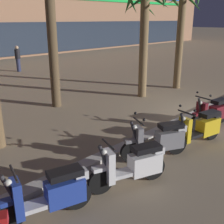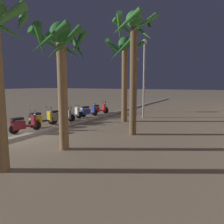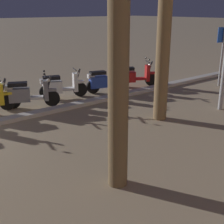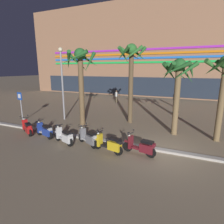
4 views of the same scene
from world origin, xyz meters
TOP-DOWN VIEW (x-y plane):
  - ground_plane at (0.00, 0.00)m, footprint 200.00×200.00m
  - curb_strip at (0.00, 0.14)m, footprint 60.00×0.36m
  - mall_facade_backdrop at (2.89, 26.15)m, footprint 59.45×14.20m
  - scooter_red_gap_after_mid at (-8.53, -0.74)m, footprint 1.62×0.97m
  - scooter_blue_mid_centre at (-7.02, -0.76)m, footprint 1.69×0.74m
  - scooter_white_last_in_row at (-5.25, -1.11)m, footprint 1.68×0.82m
  - scooter_grey_tail_end at (-3.88, -0.77)m, footprint 1.64×0.93m
  - scooter_yellow_second_in_line at (-2.44, -1.10)m, footprint 1.84×0.69m
  - scooter_maroon_mid_rear at (-0.88, -0.71)m, footprint 1.79×0.66m
  - crossing_sign at (-11.45, 1.40)m, footprint 0.60×0.16m
  - palm_tree_near_sign at (-3.22, 4.66)m, footprint 2.27×2.33m
  - palm_tree_by_mall_entrance at (0.32, 3.17)m, footprint 2.25×2.19m
  - palm_tree_mid_walkway at (2.78, 2.97)m, footprint 2.22×2.31m
  - palm_tree_far_corner at (-6.47, 2.68)m, footprint 2.46×2.52m
  - pedestrian_window_shopping at (-7.62, 12.58)m, footprint 0.46×0.34m
  - pedestrian_strolling_near_curb at (-0.56, 12.80)m, footprint 0.34×0.34m
  - street_lamp at (-8.66, 3.29)m, footprint 0.36×0.36m

SIDE VIEW (x-z plane):
  - ground_plane at x=0.00m, z-range 0.00..0.00m
  - curb_strip at x=0.00m, z-range 0.00..0.12m
  - scooter_red_gap_after_mid at x=-8.53m, z-range -0.14..1.03m
  - scooter_white_last_in_row at x=-5.25m, z-range -0.07..0.97m
  - scooter_maroon_mid_rear at x=-0.88m, z-range -0.14..1.04m
  - scooter_blue_mid_centre at x=-7.02m, z-range -0.07..0.97m
  - scooter_grey_tail_end at x=-3.88m, z-range -0.13..1.05m
  - scooter_yellow_second_in_line at x=-2.44m, z-range -0.12..1.05m
  - pedestrian_window_shopping at x=-7.62m, z-range 0.04..1.63m
  - pedestrian_strolling_near_curb at x=-0.56m, z-range 0.04..1.69m
  - crossing_sign at x=-11.45m, z-range 0.30..2.70m
  - palm_tree_by_mall_entrance at x=0.32m, z-range 1.20..6.05m
  - street_lamp at x=-8.66m, z-range 0.71..6.59m
  - palm_tree_mid_walkway at x=2.78m, z-range 1.19..6.15m
  - palm_tree_far_corner at x=-6.47m, z-range 1.31..6.99m
  - palm_tree_near_sign at x=-3.22m, z-range 1.47..7.52m
  - mall_facade_backdrop at x=2.89m, z-range -0.01..14.25m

